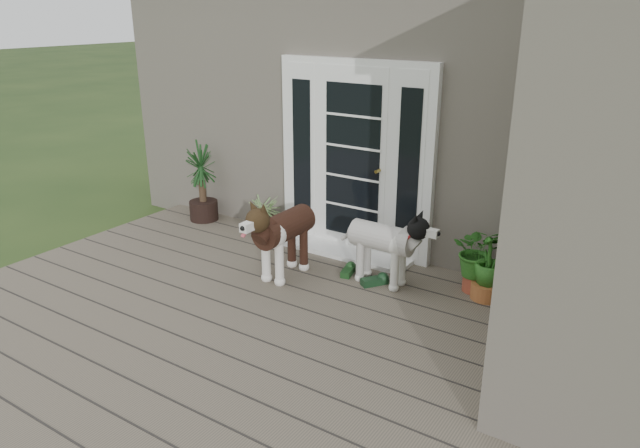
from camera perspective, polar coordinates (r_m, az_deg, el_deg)
The scene contains 14 objects.
deck at distance 5.25m, azimuth -7.33°, elevation -11.09°, with size 6.20×4.60×0.12m, color #6B5B4C.
house_main at distance 8.26m, azimuth 11.92°, elevation 11.27°, with size 7.40×4.00×3.10m, color #665E54.
door_unit at distance 6.60m, azimuth 3.35°, elevation 6.34°, with size 1.90×0.14×2.15m, color white.
door_step at distance 6.76m, azimuth 2.32°, elevation -2.67°, with size 1.60×0.40×0.05m, color white.
brindle_dog at distance 6.09m, azimuth -3.43°, elevation -1.56°, with size 0.41×0.95×0.79m, color #3A1E15, non-canonical shape.
white_dog at distance 5.96m, azimuth 5.98°, elevation -2.51°, with size 0.37×0.87×0.72m, color white, non-canonical shape.
spider_plant at distance 7.26m, azimuth -5.26°, elevation 1.14°, with size 0.55×0.55×0.58m, color #92B46F, non-canonical shape.
yucca at distance 7.84m, azimuth -11.35°, elevation 3.93°, with size 0.70×0.70×1.02m, color black, non-canonical shape.
herb_a at distance 5.98m, azimuth 14.90°, elevation -3.57°, with size 0.49×0.49×0.62m, color #1D5F1B.
herb_b at distance 5.96m, azimuth 18.74°, elevation -3.84°, with size 0.44×0.44×0.66m, color #1A4F16.
herb_c at distance 5.87m, azimuth 15.95°, elevation -4.60°, with size 0.34×0.34×0.53m, color #2D651C.
sapling at distance 5.00m, azimuth 21.80°, elevation -1.07°, with size 0.56×0.56×1.92m, color #17501C, non-canonical shape.
clog_left at distance 6.25m, azimuth 2.74°, elevation -4.50°, with size 0.14×0.29×0.09m, color #163716, non-canonical shape.
clog_right at distance 6.04m, azimuth 5.29°, elevation -5.43°, with size 0.15×0.32×0.09m, color black, non-canonical shape.
Camera 1 is at (2.99, -2.96, 2.77)m, focal length 33.11 mm.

